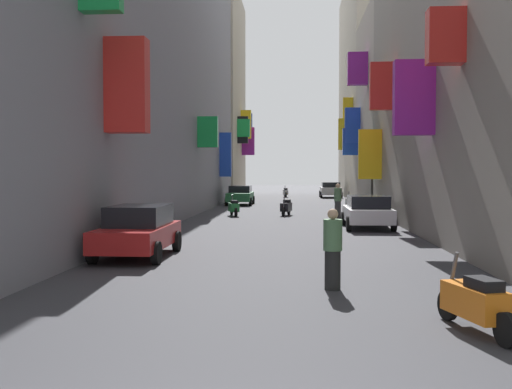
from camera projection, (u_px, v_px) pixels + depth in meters
name	position (u px, v px, depth m)	size (l,w,h in m)	color
ground_plane	(287.00, 213.00, 33.60)	(140.00, 140.00, 0.00)	#38383D
building_left_near	(109.00, 8.00, 26.63)	(7.20, 45.68, 19.54)	gray
building_left_mid_b	(209.00, 96.00, 57.34)	(7.26, 12.72, 19.52)	#BCB29E
building_right_mid_a	(439.00, 61.00, 31.09)	(7.21, 6.46, 16.45)	gray
building_right_mid_b	(408.00, 110.00, 39.50)	(7.26, 10.29, 13.00)	#B2A899
building_right_mid_c	(379.00, 90.00, 53.53)	(7.15, 18.13, 19.71)	#BCB29E
parked_car_white	(367.00, 211.00, 24.67)	(1.96, 4.00, 1.38)	white
parked_car_red	(138.00, 230.00, 16.41)	(1.85, 3.91, 1.43)	#B21E1E
parked_car_silver	(331.00, 189.00, 54.27)	(1.98, 4.10, 1.41)	#B7B7BC
parked_car_green	(240.00, 195.00, 42.33)	(1.86, 4.05, 1.37)	#236638
scooter_green	(234.00, 207.00, 31.62)	(0.73, 1.85, 1.13)	#287F3D
scooter_black	(286.00, 207.00, 31.99)	(0.65, 1.87, 1.13)	black
scooter_orange	(475.00, 302.00, 8.65)	(0.75, 1.94, 1.13)	orange
scooter_white	(350.00, 201.00, 37.95)	(0.68, 1.74, 1.13)	silver
scooter_silver	(286.00, 192.00, 55.15)	(0.55, 1.89, 1.13)	#ADADB2
pedestrian_crossing	(333.00, 250.00, 11.82)	(0.42, 0.42, 1.63)	black
pedestrian_near_left	(338.00, 201.00, 30.34)	(0.47, 0.47, 1.77)	#353535
traffic_light_near_corner	(372.00, 165.00, 31.68)	(0.26, 0.34, 4.01)	#2D2D2D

